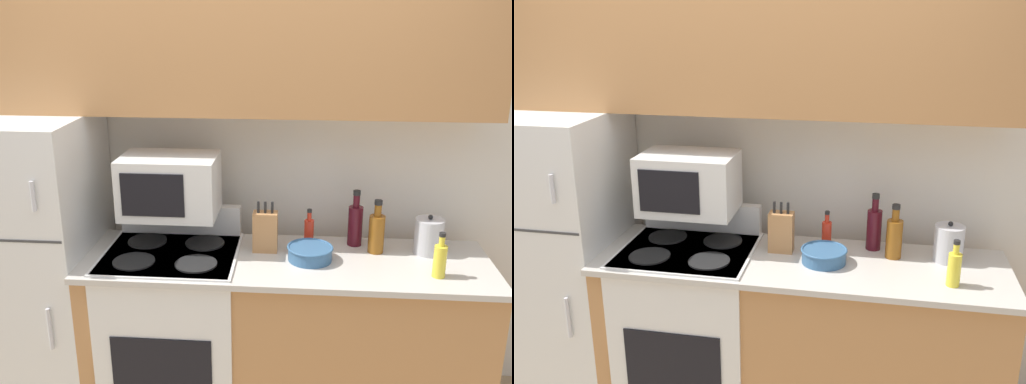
# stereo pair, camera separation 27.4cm
# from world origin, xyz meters

# --- Properties ---
(wall_back) EXTENTS (8.00, 0.05, 2.55)m
(wall_back) POSITION_xyz_m (0.00, 0.74, 1.27)
(wall_back) COLOR silver
(wall_back) RESTS_ON ground_plane
(lower_cabinets) EXTENTS (2.03, 0.62, 0.93)m
(lower_cabinets) POSITION_xyz_m (0.31, 0.29, 0.47)
(lower_cabinets) COLOR #B27A47
(lower_cabinets) RESTS_ON ground_plane
(refrigerator) EXTENTS (0.62, 0.73, 1.61)m
(refrigerator) POSITION_xyz_m (-1.02, 0.35, 0.81)
(refrigerator) COLOR silver
(refrigerator) RESTS_ON ground_plane
(upper_cabinets) EXTENTS (2.65, 0.35, 0.72)m
(upper_cabinets) POSITION_xyz_m (0.00, 0.54, 1.97)
(upper_cabinets) COLOR #B27A47
(upper_cabinets) RESTS_ON refrigerator
(stove) EXTENTS (0.68, 0.60, 1.10)m
(stove) POSITION_xyz_m (-0.28, 0.28, 0.49)
(stove) COLOR silver
(stove) RESTS_ON ground_plane
(microwave) EXTENTS (0.49, 0.34, 0.31)m
(microwave) POSITION_xyz_m (-0.29, 0.39, 1.26)
(microwave) COLOR silver
(microwave) RESTS_ON stove
(knife_block) EXTENTS (0.13, 0.08, 0.27)m
(knife_block) POSITION_xyz_m (0.20, 0.36, 1.04)
(knife_block) COLOR #B27A47
(knife_block) RESTS_ON lower_cabinets
(bowl) EXTENTS (0.23, 0.23, 0.07)m
(bowl) POSITION_xyz_m (0.43, 0.27, 0.97)
(bowl) COLOR #335B84
(bowl) RESTS_ON lower_cabinets
(bottle_cooking_spray) EXTENTS (0.06, 0.06, 0.22)m
(bottle_cooking_spray) POSITION_xyz_m (1.02, 0.13, 1.01)
(bottle_cooking_spray) COLOR gold
(bottle_cooking_spray) RESTS_ON lower_cabinets
(bottle_hot_sauce) EXTENTS (0.05, 0.05, 0.20)m
(bottle_hot_sauce) POSITION_xyz_m (0.42, 0.45, 1.01)
(bottle_hot_sauce) COLOR red
(bottle_hot_sauce) RESTS_ON lower_cabinets
(bottle_whiskey) EXTENTS (0.08, 0.08, 0.28)m
(bottle_whiskey) POSITION_xyz_m (0.76, 0.39, 1.04)
(bottle_whiskey) COLOR brown
(bottle_whiskey) RESTS_ON lower_cabinets
(bottle_wine_red) EXTENTS (0.08, 0.08, 0.30)m
(bottle_wine_red) POSITION_xyz_m (0.66, 0.48, 1.05)
(bottle_wine_red) COLOR #470F19
(bottle_wine_red) RESTS_ON lower_cabinets
(kettle) EXTENTS (0.14, 0.14, 0.21)m
(kettle) POSITION_xyz_m (1.03, 0.40, 1.02)
(kettle) COLOR #B7B7BC
(kettle) RESTS_ON lower_cabinets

